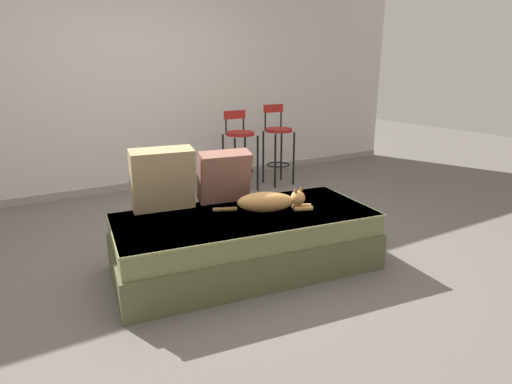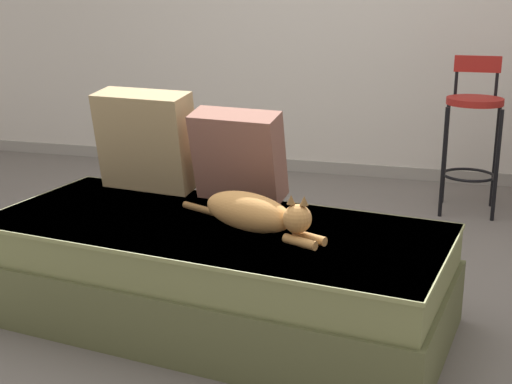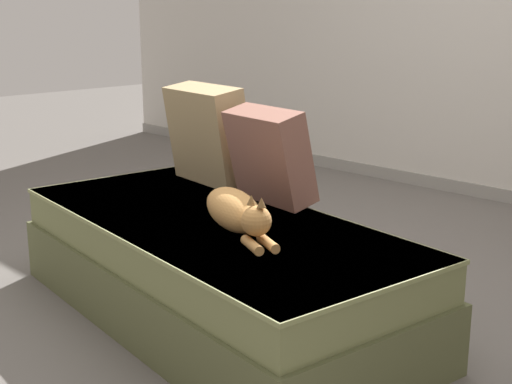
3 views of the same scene
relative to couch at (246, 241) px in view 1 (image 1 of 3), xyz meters
name	(u,v)px [view 1 (image 1 of 3)]	position (x,y,z in m)	size (l,w,h in m)	color
ground_plane	(222,249)	(0.00, 0.40, -0.22)	(16.00, 16.00, 0.00)	#66605B
wall_back_panel	(135,81)	(0.00, 2.65, 1.08)	(8.00, 0.10, 2.60)	silver
wall_baseboard_trim	(144,184)	(0.00, 2.60, -0.17)	(8.00, 0.02, 0.09)	gray
couch	(246,241)	(0.00, 0.00, 0.00)	(2.00, 1.11, 0.43)	brown
throw_pillow_corner	(163,179)	(-0.48, 0.40, 0.45)	(0.48, 0.29, 0.48)	tan
throw_pillow_middle	(224,176)	(0.00, 0.33, 0.42)	(0.42, 0.28, 0.42)	#936051
cat	(270,202)	(0.18, -0.04, 0.29)	(0.69, 0.39, 0.19)	tan
bar_stool_near_window	(240,145)	(1.01, 1.92, 0.34)	(0.34, 0.34, 0.96)	black
bar_stool_by_doorway	(278,139)	(1.56, 1.92, 0.36)	(0.34, 0.34, 1.01)	black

